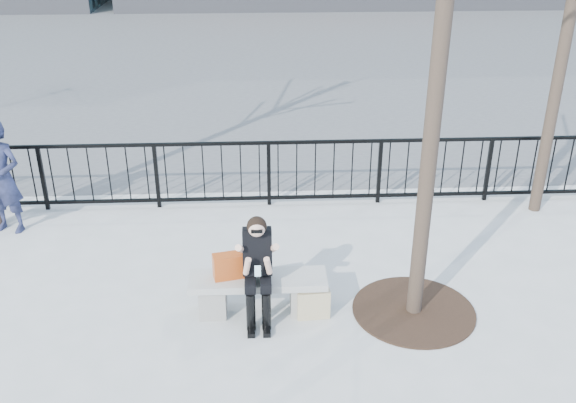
{
  "coord_description": "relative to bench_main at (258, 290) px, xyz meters",
  "views": [
    {
      "loc": [
        0.03,
        -6.53,
        4.62
      ],
      "look_at": [
        0.4,
        0.8,
        1.1
      ],
      "focal_mm": 40.0,
      "sensor_mm": 36.0,
      "label": 1
    }
  ],
  "objects": [
    {
      "name": "ground",
      "position": [
        0.0,
        0.0,
        -0.3
      ],
      "size": [
        120.0,
        120.0,
        0.0
      ],
      "primitive_type": "plane",
      "color": "#9D9D98",
      "rests_on": "ground"
    },
    {
      "name": "street_surface",
      "position": [
        0.0,
        15.0,
        -0.3
      ],
      "size": [
        60.0,
        23.0,
        0.01
      ],
      "primitive_type": "cube",
      "color": "#474747",
      "rests_on": "ground"
    },
    {
      "name": "railing",
      "position": [
        0.0,
        3.0,
        0.25
      ],
      "size": [
        14.0,
        0.06,
        1.1
      ],
      "color": "black",
      "rests_on": "ground"
    },
    {
      "name": "tree_grate",
      "position": [
        1.9,
        -0.1,
        -0.29
      ],
      "size": [
        1.5,
        1.5,
        0.02
      ],
      "primitive_type": "cylinder",
      "color": "black",
      "rests_on": "ground"
    },
    {
      "name": "bench_main",
      "position": [
        0.0,
        0.0,
        0.0
      ],
      "size": [
        1.65,
        0.46,
        0.49
      ],
      "color": "slate",
      "rests_on": "ground"
    },
    {
      "name": "seated_woman",
      "position": [
        0.0,
        -0.16,
        0.37
      ],
      "size": [
        0.5,
        0.64,
        1.34
      ],
      "color": "black",
      "rests_on": "ground"
    },
    {
      "name": "handbag",
      "position": [
        -0.34,
        0.02,
        0.34
      ],
      "size": [
        0.4,
        0.25,
        0.31
      ],
      "primitive_type": "cube",
      "rotation": [
        0.0,
        0.0,
        0.22
      ],
      "color": "#AA4114",
      "rests_on": "bench_main"
    },
    {
      "name": "shopping_bag",
      "position": [
        0.66,
        -0.15,
        -0.12
      ],
      "size": [
        0.4,
        0.17,
        0.37
      ],
      "primitive_type": "cube",
      "rotation": [
        0.0,
        0.0,
        0.07
      ],
      "color": "beige",
      "rests_on": "ground"
    },
    {
      "name": "standing_man",
      "position": [
        -3.74,
        2.31,
        0.56
      ],
      "size": [
        0.71,
        0.56,
        1.72
      ],
      "primitive_type": "imported",
      "rotation": [
        0.0,
        0.0,
        -0.26
      ],
      "color": "black",
      "rests_on": "ground"
    }
  ]
}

